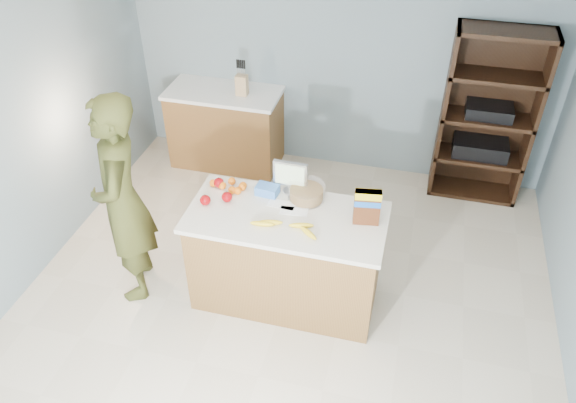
% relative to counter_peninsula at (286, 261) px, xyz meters
% --- Properties ---
extents(floor, '(4.50, 5.00, 0.02)m').
position_rel_counter_peninsula_xyz_m(floor, '(0.00, -0.30, -0.42)').
color(floor, beige).
rests_on(floor, ground).
extents(walls, '(4.52, 5.02, 2.51)m').
position_rel_counter_peninsula_xyz_m(walls, '(0.00, -0.30, 1.24)').
color(walls, gray).
rests_on(walls, ground).
extents(counter_peninsula, '(1.56, 0.76, 0.90)m').
position_rel_counter_peninsula_xyz_m(counter_peninsula, '(0.00, 0.00, 0.00)').
color(counter_peninsula, brown).
rests_on(counter_peninsula, ground).
extents(back_cabinet, '(1.24, 0.62, 0.90)m').
position_rel_counter_peninsula_xyz_m(back_cabinet, '(-1.20, 1.90, 0.04)').
color(back_cabinet, brown).
rests_on(back_cabinet, ground).
extents(shelving_unit, '(0.90, 0.40, 1.80)m').
position_rel_counter_peninsula_xyz_m(shelving_unit, '(1.55, 2.05, 0.45)').
color(shelving_unit, black).
rests_on(shelving_unit, ground).
extents(person, '(0.68, 0.80, 1.85)m').
position_rel_counter_peninsula_xyz_m(person, '(-1.30, -0.19, 0.51)').
color(person, '#3C3F18').
rests_on(person, ground).
extents(knife_block, '(0.12, 0.10, 0.31)m').
position_rel_counter_peninsula_xyz_m(knife_block, '(-0.97, 1.87, 0.60)').
color(knife_block, tan).
rests_on(knife_block, back_cabinet).
extents(envelopes, '(0.34, 0.19, 0.00)m').
position_rel_counter_peninsula_xyz_m(envelopes, '(-0.01, 0.09, 0.49)').
color(envelopes, white).
rests_on(envelopes, counter_peninsula).
extents(bananas, '(0.55, 0.19, 0.04)m').
position_rel_counter_peninsula_xyz_m(bananas, '(0.03, -0.15, 0.51)').
color(bananas, yellow).
rests_on(bananas, counter_peninsula).
extents(apples, '(0.24, 0.34, 0.09)m').
position_rel_counter_peninsula_xyz_m(apples, '(-0.60, 0.09, 0.53)').
color(apples, '#940409').
rests_on(apples, counter_peninsula).
extents(oranges, '(0.31, 0.18, 0.06)m').
position_rel_counter_peninsula_xyz_m(oranges, '(-0.52, 0.22, 0.52)').
color(oranges, orange).
rests_on(oranges, counter_peninsula).
extents(blue_carton, '(0.19, 0.14, 0.08)m').
position_rel_counter_peninsula_xyz_m(blue_carton, '(-0.22, 0.23, 0.52)').
color(blue_carton, blue).
rests_on(blue_carton, counter_peninsula).
extents(salad_bowl, '(0.30, 0.30, 0.13)m').
position_rel_counter_peninsula_xyz_m(salad_bowl, '(0.10, 0.25, 0.54)').
color(salad_bowl, '#267219').
rests_on(salad_bowl, counter_peninsula).
extents(tv, '(0.28, 0.12, 0.28)m').
position_rel_counter_peninsula_xyz_m(tv, '(-0.05, 0.31, 0.64)').
color(tv, silver).
rests_on(tv, counter_peninsula).
extents(cereal_box, '(0.21, 0.10, 0.30)m').
position_rel_counter_peninsula_xyz_m(cereal_box, '(0.61, 0.07, 0.66)').
color(cereal_box, '#592B14').
rests_on(cereal_box, counter_peninsula).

